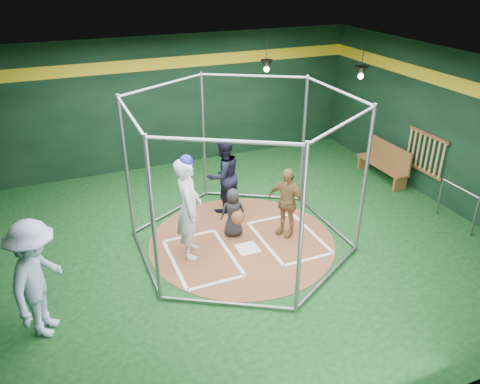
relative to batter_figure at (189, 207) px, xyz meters
name	(u,v)px	position (x,y,z in m)	size (l,w,h in m)	color
room_shell	(242,163)	(1.09, 0.03, 0.71)	(10.10, 9.10, 3.53)	black
clay_disc	(242,241)	(1.09, 0.02, -1.04)	(3.80, 3.80, 0.01)	brown
home_plate	(248,248)	(1.09, -0.28, -1.03)	(0.43, 0.43, 0.01)	white
batter_box_left	(202,258)	(0.14, -0.23, -1.03)	(1.17, 1.77, 0.01)	white
batter_box_right	(288,237)	(2.04, -0.23, -1.03)	(1.17, 1.77, 0.01)	white
batting_cage	(242,176)	(1.09, 0.02, 0.45)	(4.05, 4.67, 3.00)	gray
bat_rack	(425,153)	(6.02, 0.42, 0.00)	(0.07, 1.25, 0.98)	brown
pendant_lamp_near	(267,65)	(3.29, 3.62, 1.69)	(0.34, 0.34, 0.90)	black
pendant_lamp_far	(361,71)	(5.09, 2.02, 1.69)	(0.34, 0.34, 0.90)	black
batter_figure	(189,207)	(0.00, 0.00, 0.00)	(0.68, 0.85, 2.10)	silver
visitor_leopard	(286,202)	(2.05, -0.04, -0.29)	(0.88, 0.37, 1.50)	tan
catcher_figure	(234,213)	(1.03, 0.31, -0.51)	(0.58, 0.62, 1.05)	black
umpire	(223,175)	(1.24, 1.42, -0.17)	(0.85, 0.66, 1.74)	black
bystander_blue	(38,279)	(-2.69, -1.16, -0.07)	(1.27, 0.73, 1.96)	#A9BFE0
dugout_bench	(385,161)	(5.72, 1.43, -0.55)	(0.39, 1.67, 0.98)	brown
steel_railing	(458,200)	(5.64, -1.11, -0.45)	(0.05, 1.04, 0.90)	gray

